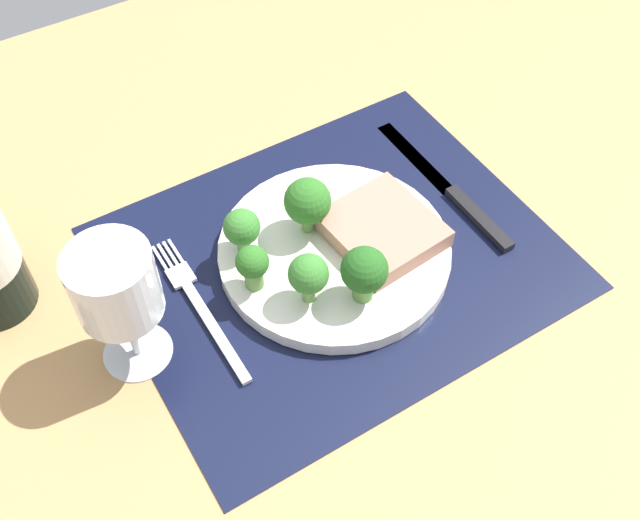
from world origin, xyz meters
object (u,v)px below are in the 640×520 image
(knife, at_px, (453,193))
(wine_glass, at_px, (117,292))
(steak, at_px, (382,229))
(fork, at_px, (200,306))
(plate, at_px, (334,251))

(knife, xyz_separation_m, wine_glass, (-0.38, -0.01, 0.09))
(wine_glass, bearing_deg, steak, -2.53)
(steak, height_order, knife, steak)
(fork, bearing_deg, steak, -10.99)
(fork, height_order, wine_glass, wine_glass)
(knife, relative_size, wine_glass, 1.61)
(plate, height_order, wine_glass, wine_glass)
(fork, relative_size, wine_glass, 1.35)
(plate, relative_size, fork, 1.24)
(plate, bearing_deg, wine_glass, -179.54)
(fork, height_order, knife, knife)
(fork, bearing_deg, wine_glass, -170.31)
(steak, distance_m, fork, 0.20)
(plate, xyz_separation_m, steak, (0.05, -0.01, 0.02))
(fork, xyz_separation_m, knife, (0.30, -0.01, 0.00))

